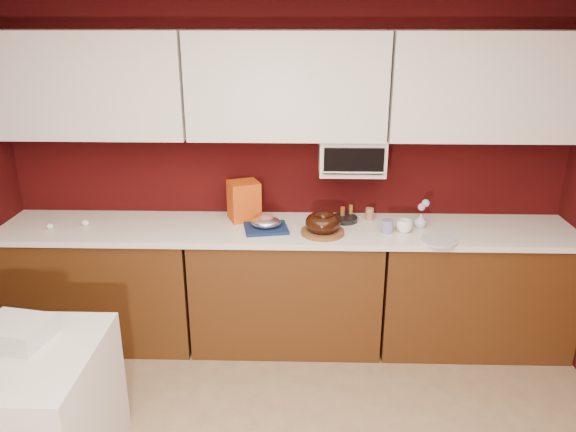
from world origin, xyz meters
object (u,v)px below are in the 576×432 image
at_px(bundt_cake, 323,223).
at_px(blue_jar, 387,226).
at_px(foil_ham_nest, 266,222).
at_px(pandoro_box, 244,201).
at_px(flower_vase, 421,220).
at_px(coffee_mug, 404,225).
at_px(toaster_oven, 352,155).
at_px(newspaper_stack, 15,332).
at_px(dining_table, 4,415).

xyz_separation_m(bundt_cake, blue_jar, (0.44, 0.03, -0.03)).
xyz_separation_m(foil_ham_nest, blue_jar, (0.82, -0.03, -0.01)).
height_order(pandoro_box, flower_vase, pandoro_box).
height_order(bundt_cake, coffee_mug, bundt_cake).
height_order(bundt_cake, flower_vase, bundt_cake).
xyz_separation_m(toaster_oven, bundt_cake, (-0.20, -0.28, -0.39)).
xyz_separation_m(foil_ham_nest, newspaper_stack, (-1.18, -1.19, -0.15)).
height_order(foil_ham_nest, blue_jar, same).
relative_size(bundt_cake, flower_vase, 2.18).
relative_size(blue_jar, flower_vase, 0.86).
xyz_separation_m(bundt_cake, foil_ham_nest, (-0.39, 0.07, -0.03)).
bearing_deg(blue_jar, dining_table, -148.94).
bearing_deg(coffee_mug, blue_jar, -172.20).
height_order(dining_table, flower_vase, flower_vase).
bearing_deg(coffee_mug, bundt_cake, -174.88).
bearing_deg(newspaper_stack, toaster_oven, 38.49).
bearing_deg(dining_table, toaster_oven, 39.13).
relative_size(bundt_cake, newspaper_stack, 0.76).
xyz_separation_m(toaster_oven, pandoro_box, (-0.76, -0.01, -0.33)).
bearing_deg(blue_jar, coffee_mug, 7.80).
bearing_deg(dining_table, coffee_mug, 30.01).
relative_size(pandoro_box, flower_vase, 2.58).
height_order(pandoro_box, newspaper_stack, pandoro_box).
bearing_deg(blue_jar, toaster_oven, 133.43).
distance_m(coffee_mug, newspaper_stack, 2.43).
bearing_deg(bundt_cake, coffee_mug, 5.12).
xyz_separation_m(toaster_oven, newspaper_stack, (-1.77, -1.41, -0.57)).
bearing_deg(newspaper_stack, bundt_cake, 35.63).
bearing_deg(flower_vase, coffee_mug, -142.71).
relative_size(foil_ham_nest, blue_jar, 2.16).
height_order(foil_ham_nest, flower_vase, flower_vase).
distance_m(pandoro_box, blue_jar, 1.03).
bearing_deg(foil_ham_nest, toaster_oven, 20.28).
bearing_deg(bundt_cake, blue_jar, 4.40).
distance_m(coffee_mug, blue_jar, 0.12).
relative_size(dining_table, bundt_cake, 4.21).
distance_m(dining_table, bundt_cake, 2.14).
distance_m(foil_ham_nest, coffee_mug, 0.94).
relative_size(dining_table, flower_vase, 9.20).
bearing_deg(foil_ham_nest, flower_vase, 4.35).
bearing_deg(pandoro_box, toaster_oven, -21.41).
distance_m(toaster_oven, dining_table, 2.59).
height_order(dining_table, foil_ham_nest, foil_ham_nest).
distance_m(dining_table, blue_jar, 2.50).
xyz_separation_m(foil_ham_nest, coffee_mug, (0.94, -0.02, -0.00)).
relative_size(coffee_mug, flower_vase, 0.95).
xyz_separation_m(toaster_oven, foil_ham_nest, (-0.59, -0.22, -0.42)).
relative_size(coffee_mug, blue_jar, 1.11).
distance_m(bundt_cake, pandoro_box, 0.62).
xyz_separation_m(pandoro_box, flower_vase, (1.24, -0.13, -0.09)).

